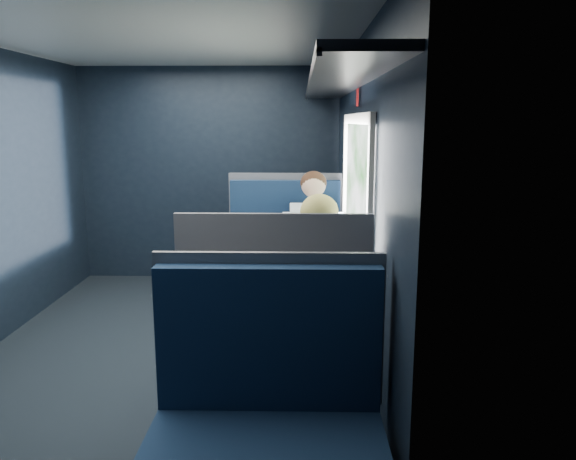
{
  "coord_description": "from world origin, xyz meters",
  "views": [
    {
      "loc": [
        0.99,
        -4.0,
        1.73
      ],
      "look_at": [
        0.9,
        0.0,
        0.95
      ],
      "focal_mm": 35.0,
      "sensor_mm": 36.0,
      "label": 1
    }
  ],
  "objects_px": {
    "seat_bay_far": "(276,347)",
    "man": "(313,241)",
    "bottle_small": "(334,237)",
    "seat_row_front": "(287,247)",
    "seat_row_back": "(267,432)",
    "table": "(306,268)",
    "laptop": "(349,251)",
    "woman": "(318,288)",
    "seat_bay_near": "(283,269)",
    "cup": "(343,242)"
  },
  "relations": [
    {
      "from": "woman",
      "to": "cup",
      "type": "height_order",
      "value": "woman"
    },
    {
      "from": "table",
      "to": "man",
      "type": "height_order",
      "value": "man"
    },
    {
      "from": "man",
      "to": "cup",
      "type": "xyz_separation_m",
      "value": [
        0.23,
        -0.34,
        0.07
      ]
    },
    {
      "from": "seat_row_front",
      "to": "man",
      "type": "xyz_separation_m",
      "value": [
        0.25,
        -1.1,
        0.31
      ]
    },
    {
      "from": "seat_bay_far",
      "to": "laptop",
      "type": "relative_size",
      "value": 3.81
    },
    {
      "from": "man",
      "to": "seat_row_back",
      "type": "bearing_deg",
      "value": -95.72
    },
    {
      "from": "seat_bay_far",
      "to": "seat_bay_near",
      "type": "bearing_deg",
      "value": 90.35
    },
    {
      "from": "seat_row_front",
      "to": "man",
      "type": "relative_size",
      "value": 0.88
    },
    {
      "from": "woman",
      "to": "table",
      "type": "bearing_deg",
      "value": 95.45
    },
    {
      "from": "bottle_small",
      "to": "cup",
      "type": "bearing_deg",
      "value": 48.26
    },
    {
      "from": "seat_row_back",
      "to": "bottle_small",
      "type": "distance_m",
      "value": 2.15
    },
    {
      "from": "seat_row_back",
      "to": "cup",
      "type": "xyz_separation_m",
      "value": [
        0.48,
        2.15,
        0.38
      ]
    },
    {
      "from": "seat_bay_near",
      "to": "man",
      "type": "bearing_deg",
      "value": -33.83
    },
    {
      "from": "seat_row_back",
      "to": "table",
      "type": "bearing_deg",
      "value": 84.2
    },
    {
      "from": "woman",
      "to": "laptop",
      "type": "distance_m",
      "value": 0.71
    },
    {
      "from": "seat_bay_near",
      "to": "woman",
      "type": "distance_m",
      "value": 1.63
    },
    {
      "from": "seat_bay_far",
      "to": "seat_row_back",
      "type": "distance_m",
      "value": 0.92
    },
    {
      "from": "table",
      "to": "laptop",
      "type": "bearing_deg",
      "value": -7.85
    },
    {
      "from": "seat_bay_near",
      "to": "seat_row_front",
      "type": "distance_m",
      "value": 0.92
    },
    {
      "from": "seat_row_back",
      "to": "woman",
      "type": "height_order",
      "value": "woman"
    },
    {
      "from": "man",
      "to": "bottle_small",
      "type": "relative_size",
      "value": 5.52
    },
    {
      "from": "seat_row_front",
      "to": "cup",
      "type": "relative_size",
      "value": 12.66
    },
    {
      "from": "woman",
      "to": "seat_row_back",
      "type": "bearing_deg",
      "value": -102.93
    },
    {
      "from": "table",
      "to": "seat_row_back",
      "type": "distance_m",
      "value": 1.82
    },
    {
      "from": "seat_bay_far",
      "to": "bottle_small",
      "type": "xyz_separation_m",
      "value": [
        0.4,
        1.14,
        0.43
      ]
    },
    {
      "from": "seat_row_back",
      "to": "laptop",
      "type": "height_order",
      "value": "seat_row_back"
    },
    {
      "from": "seat_row_back",
      "to": "cup",
      "type": "height_order",
      "value": "seat_row_back"
    },
    {
      "from": "seat_bay_near",
      "to": "laptop",
      "type": "distance_m",
      "value": 1.12
    },
    {
      "from": "woman",
      "to": "laptop",
      "type": "bearing_deg",
      "value": 69.65
    },
    {
      "from": "woman",
      "to": "cup",
      "type": "relative_size",
      "value": 14.42
    },
    {
      "from": "seat_row_back",
      "to": "woman",
      "type": "bearing_deg",
      "value": 77.07
    },
    {
      "from": "seat_row_front",
      "to": "woman",
      "type": "relative_size",
      "value": 0.88
    },
    {
      "from": "seat_bay_near",
      "to": "seat_row_front",
      "type": "height_order",
      "value": "seat_bay_near"
    },
    {
      "from": "bottle_small",
      "to": "seat_row_front",
      "type": "bearing_deg",
      "value": 104.7
    },
    {
      "from": "seat_row_back",
      "to": "seat_bay_near",
      "type": "bearing_deg",
      "value": 90.23
    },
    {
      "from": "bottle_small",
      "to": "seat_bay_near",
      "type": "bearing_deg",
      "value": 124.23
    },
    {
      "from": "table",
      "to": "bottle_small",
      "type": "bearing_deg",
      "value": 50.92
    },
    {
      "from": "seat_row_back",
      "to": "laptop",
      "type": "xyz_separation_m",
      "value": [
        0.5,
        1.75,
        0.39
      ]
    },
    {
      "from": "table",
      "to": "cup",
      "type": "height_order",
      "value": "cup"
    },
    {
      "from": "seat_bay_far",
      "to": "woman",
      "type": "relative_size",
      "value": 0.95
    },
    {
      "from": "seat_row_back",
      "to": "man",
      "type": "distance_m",
      "value": 2.53
    },
    {
      "from": "man",
      "to": "seat_bay_near",
      "type": "bearing_deg",
      "value": 146.17
    },
    {
      "from": "man",
      "to": "bottle_small",
      "type": "bearing_deg",
      "value": -70.68
    },
    {
      "from": "seat_row_back",
      "to": "bottle_small",
      "type": "relative_size",
      "value": 4.85
    },
    {
      "from": "laptop",
      "to": "seat_bay_far",
      "type": "bearing_deg",
      "value": -120.83
    },
    {
      "from": "seat_row_front",
      "to": "woman",
      "type": "bearing_deg",
      "value": -84.3
    },
    {
      "from": "seat_bay_far",
      "to": "seat_row_back",
      "type": "height_order",
      "value": "seat_bay_far"
    },
    {
      "from": "seat_bay_far",
      "to": "man",
      "type": "height_order",
      "value": "man"
    },
    {
      "from": "seat_bay_near",
      "to": "seat_row_back",
      "type": "xyz_separation_m",
      "value": [
        0.01,
        -2.67,
        -0.01
      ]
    },
    {
      "from": "woman",
      "to": "bottle_small",
      "type": "xyz_separation_m",
      "value": [
        0.15,
        0.98,
        0.12
      ]
    }
  ]
}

